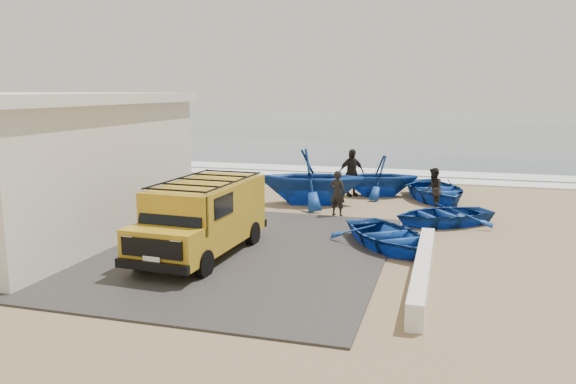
# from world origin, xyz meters

# --- Properties ---
(ground) EXTENTS (160.00, 160.00, 0.00)m
(ground) POSITION_xyz_m (0.00, 0.00, 0.00)
(ground) COLOR #8E7753
(slab) EXTENTS (12.00, 10.00, 0.05)m
(slab) POSITION_xyz_m (-2.00, -2.00, 0.03)
(slab) COLOR #373533
(slab) RESTS_ON ground
(ocean) EXTENTS (180.00, 88.00, 0.01)m
(ocean) POSITION_xyz_m (0.00, 56.00, 0.00)
(ocean) COLOR #385166
(ocean) RESTS_ON ground
(surf_line) EXTENTS (180.00, 1.60, 0.06)m
(surf_line) POSITION_xyz_m (0.00, 12.00, 0.03)
(surf_line) COLOR white
(surf_line) RESTS_ON ground
(surf_wash) EXTENTS (180.00, 2.20, 0.04)m
(surf_wash) POSITION_xyz_m (0.00, 14.50, 0.02)
(surf_wash) COLOR white
(surf_wash) RESTS_ON ground
(building) EXTENTS (8.40, 9.40, 4.30)m
(building) POSITION_xyz_m (-7.50, -2.00, 2.16)
(building) COLOR white
(building) RESTS_ON ground
(parapet) EXTENTS (0.35, 6.00, 0.55)m
(parapet) POSITION_xyz_m (5.00, -3.00, 0.28)
(parapet) COLOR silver
(parapet) RESTS_ON ground
(van) EXTENTS (2.12, 4.86, 2.05)m
(van) POSITION_xyz_m (-0.77, -2.51, 1.10)
(van) COLOR #BC931C
(van) RESTS_ON ground
(boat_near_left) EXTENTS (4.10, 4.36, 0.74)m
(boat_near_left) POSITION_xyz_m (3.91, -0.43, 0.37)
(boat_near_left) COLOR #13419B
(boat_near_left) RESTS_ON ground
(boat_near_right) EXTENTS (4.14, 3.83, 0.70)m
(boat_near_right) POSITION_xyz_m (5.33, 2.86, 0.35)
(boat_near_right) COLOR #13419B
(boat_near_right) RESTS_ON ground
(boat_mid_left) EXTENTS (4.65, 4.20, 2.15)m
(boat_mid_left) POSITION_xyz_m (0.35, 5.02, 1.07)
(boat_mid_left) COLOR #13419B
(boat_mid_left) RESTS_ON ground
(boat_mid_right) EXTENTS (4.38, 5.05, 0.88)m
(boat_mid_right) POSITION_xyz_m (4.96, 7.11, 0.44)
(boat_mid_right) COLOR #13419B
(boat_mid_right) RESTS_ON ground
(boat_far_left) EXTENTS (3.82, 3.49, 1.71)m
(boat_far_left) POSITION_xyz_m (2.66, 7.45, 0.86)
(boat_far_left) COLOR #13419B
(boat_far_left) RESTS_ON ground
(fisherman_front) EXTENTS (0.67, 0.54, 1.62)m
(fisherman_front) POSITION_xyz_m (1.74, 3.26, 0.81)
(fisherman_front) COLOR black
(fisherman_front) RESTS_ON ground
(fisherman_middle) EXTENTS (0.61, 0.79, 1.61)m
(fisherman_middle) POSITION_xyz_m (4.96, 4.93, 0.81)
(fisherman_middle) COLOR black
(fisherman_middle) RESTS_ON ground
(fisherman_back) EXTENTS (1.21, 1.09, 1.98)m
(fisherman_back) POSITION_xyz_m (1.57, 7.12, 0.99)
(fisherman_back) COLOR black
(fisherman_back) RESTS_ON ground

